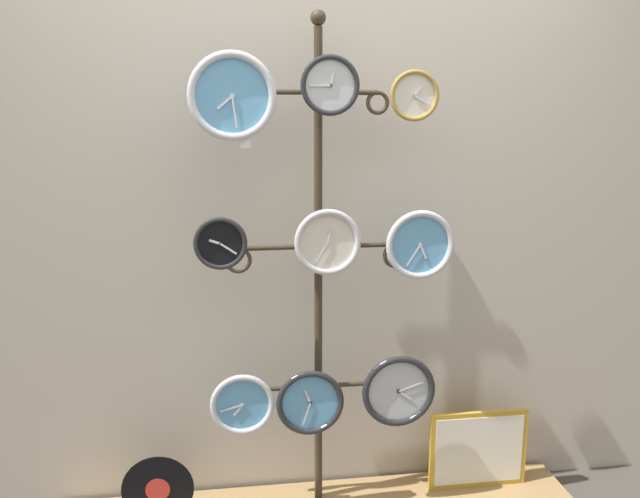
% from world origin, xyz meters
% --- Properties ---
extents(shop_wall, '(4.40, 0.04, 2.80)m').
position_xyz_m(shop_wall, '(0.00, 0.57, 1.40)').
color(shop_wall, '#BCB2A3').
rests_on(shop_wall, ground_plane).
extents(display_stand, '(0.75, 0.41, 2.08)m').
position_xyz_m(display_stand, '(0.00, 0.41, 0.61)').
color(display_stand, '#382D1E').
rests_on(display_stand, ground_plane).
extents(clock_top_left, '(0.32, 0.04, 0.32)m').
position_xyz_m(clock_top_left, '(-0.33, 0.30, 1.76)').
color(clock_top_left, '#60A8DB').
extents(clock_top_center, '(0.22, 0.04, 0.22)m').
position_xyz_m(clock_top_center, '(0.03, 0.32, 1.80)').
color(clock_top_center, silver).
extents(clock_top_right, '(0.19, 0.04, 0.19)m').
position_xyz_m(clock_top_right, '(0.35, 0.33, 1.76)').
color(clock_top_right, silver).
extents(clock_middle_left, '(0.20, 0.04, 0.20)m').
position_xyz_m(clock_middle_left, '(-0.38, 0.31, 1.22)').
color(clock_middle_left, black).
extents(clock_middle_center, '(0.26, 0.04, 0.26)m').
position_xyz_m(clock_middle_center, '(0.02, 0.32, 1.21)').
color(clock_middle_center, silver).
extents(clock_middle_right, '(0.28, 0.04, 0.28)m').
position_xyz_m(clock_middle_right, '(0.39, 0.31, 1.19)').
color(clock_middle_right, '#60A8DB').
extents(clock_bottom_left, '(0.26, 0.04, 0.26)m').
position_xyz_m(clock_bottom_left, '(-0.32, 0.31, 0.57)').
color(clock_bottom_left, '#60A8DB').
extents(clock_bottom_center, '(0.28, 0.04, 0.28)m').
position_xyz_m(clock_bottom_center, '(-0.05, 0.30, 0.56)').
color(clock_bottom_center, '#60A8DB').
extents(clock_bottom_right, '(0.31, 0.04, 0.31)m').
position_xyz_m(clock_bottom_right, '(0.32, 0.31, 0.59)').
color(clock_bottom_right, silver).
extents(vinyl_record, '(0.29, 0.01, 0.29)m').
position_xyz_m(vinyl_record, '(-0.67, 0.33, 0.20)').
color(vinyl_record, black).
rests_on(vinyl_record, low_shelf).
extents(picture_frame, '(0.45, 0.02, 0.36)m').
position_xyz_m(picture_frame, '(0.72, 0.40, 0.24)').
color(picture_frame, gold).
rests_on(picture_frame, low_shelf).
extents(price_tag_upper, '(0.04, 0.00, 0.03)m').
position_xyz_m(price_tag_upper, '(-0.28, 0.30, 1.59)').
color(price_tag_upper, white).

